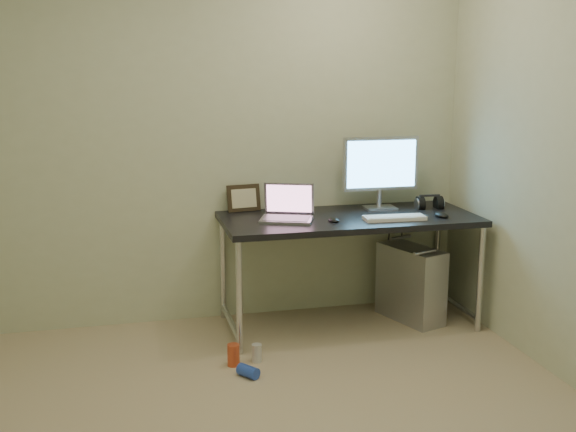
{
  "coord_description": "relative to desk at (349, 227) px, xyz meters",
  "views": [
    {
      "loc": [
        -0.63,
        -3.01,
        1.75
      ],
      "look_at": [
        0.36,
        1.03,
        0.85
      ],
      "focal_mm": 45.0,
      "sensor_mm": 36.0,
      "label": 1
    }
  ],
  "objects": [
    {
      "name": "can_blue",
      "position": [
        -0.81,
        -0.67,
        -0.64
      ],
      "size": [
        0.13,
        0.14,
        0.07
      ],
      "primitive_type": "cylinder",
      "rotation": [
        1.57,
        0.0,
        0.64
      ],
      "color": "blue",
      "rests_on": "ground"
    },
    {
      "name": "can_red",
      "position": [
        -0.86,
        -0.49,
        -0.61
      ],
      "size": [
        0.09,
        0.09,
        0.13
      ],
      "primitive_type": "cylinder",
      "rotation": [
        0.0,
        0.0,
        0.4
      ],
      "color": "#C44826",
      "rests_on": "ground"
    },
    {
      "name": "mouse_left",
      "position": [
        -0.15,
        -0.14,
        0.09
      ],
      "size": [
        0.07,
        0.11,
        0.03
      ],
      "primitive_type": "ellipsoid",
      "rotation": [
        0.0,
        0.0,
        0.1
      ],
      "color": "black",
      "rests_on": "desk"
    },
    {
      "name": "tower_computer",
      "position": [
        0.45,
        -0.01,
        -0.42
      ],
      "size": [
        0.37,
        0.53,
        0.54
      ],
      "rotation": [
        0.0,
        0.0,
        0.34
      ],
      "color": "#B2B2B7",
      "rests_on": "ground"
    },
    {
      "name": "headphones",
      "position": [
        0.62,
        0.11,
        0.11
      ],
      "size": [
        0.19,
        0.11,
        0.12
      ],
      "rotation": [
        0.0,
        0.0,
        -0.09
      ],
      "color": "black",
      "rests_on": "desk"
    },
    {
      "name": "picture_frame",
      "position": [
        -0.64,
        0.32,
        0.17
      ],
      "size": [
        0.23,
        0.09,
        0.18
      ],
      "primitive_type": "cube",
      "rotation": [
        -0.21,
        0.0,
        0.13
      ],
      "color": "black",
      "rests_on": "desk"
    },
    {
      "name": "webcam",
      "position": [
        -0.45,
        0.28,
        0.17
      ],
      "size": [
        0.05,
        0.04,
        0.13
      ],
      "rotation": [
        0.0,
        0.0,
        -0.22
      ],
      "color": "silver",
      "rests_on": "desk"
    },
    {
      "name": "cable_b",
      "position": [
        0.49,
        0.3,
        -0.29
      ],
      "size": [
        0.02,
        0.11,
        0.71
      ],
      "primitive_type": "cylinder",
      "rotation": [
        0.14,
        0.0,
        0.09
      ],
      "color": "black",
      "rests_on": "ground"
    },
    {
      "name": "keyboard",
      "position": [
        0.25,
        -0.17,
        0.09
      ],
      "size": [
        0.4,
        0.15,
        0.02
      ],
      "primitive_type": "cube",
      "rotation": [
        0.0,
        0.0,
        -0.05
      ],
      "color": "white",
      "rests_on": "desk"
    },
    {
      "name": "can_white",
      "position": [
        -0.72,
        -0.47,
        -0.62
      ],
      "size": [
        0.07,
        0.07,
        0.11
      ],
      "primitive_type": "cylinder",
      "rotation": [
        0.0,
        0.0,
        0.17
      ],
      "color": "silver",
      "rests_on": "ground"
    },
    {
      "name": "cable_a",
      "position": [
        0.4,
        0.32,
        -0.27
      ],
      "size": [
        0.01,
        0.16,
        0.69
      ],
      "primitive_type": "cylinder",
      "rotation": [
        0.21,
        0.0,
        0.0
      ],
      "color": "black",
      "rests_on": "ground"
    },
    {
      "name": "monitor",
      "position": [
        0.28,
        0.18,
        0.37
      ],
      "size": [
        0.53,
        0.16,
        0.5
      ],
      "rotation": [
        0.0,
        0.0,
        -0.02
      ],
      "color": "#B3B3BA",
      "rests_on": "desk"
    },
    {
      "name": "wall_back",
      "position": [
        -0.86,
        0.37,
        0.58
      ],
      "size": [
        3.5,
        0.02,
        2.5
      ],
      "primitive_type": "cube",
      "color": "beige",
      "rests_on": "ground"
    },
    {
      "name": "desk",
      "position": [
        0.0,
        0.0,
        0.0
      ],
      "size": [
        1.67,
        0.73,
        0.75
      ],
      "color": "black",
      "rests_on": "ground"
    },
    {
      "name": "mouse_right",
      "position": [
        0.58,
        -0.17,
        0.1
      ],
      "size": [
        0.09,
        0.13,
        0.04
      ],
      "primitive_type": "ellipsoid",
      "rotation": [
        0.0,
        0.0,
        0.14
      ],
      "color": "black",
      "rests_on": "desk"
    },
    {
      "name": "laptop",
      "position": [
        -0.42,
        0.0,
        0.13
      ],
      "size": [
        0.4,
        0.37,
        0.23
      ],
      "rotation": [
        0.0,
        0.0,
        -0.37
      ],
      "color": "#B3B3BA",
      "rests_on": "desk"
    }
  ]
}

